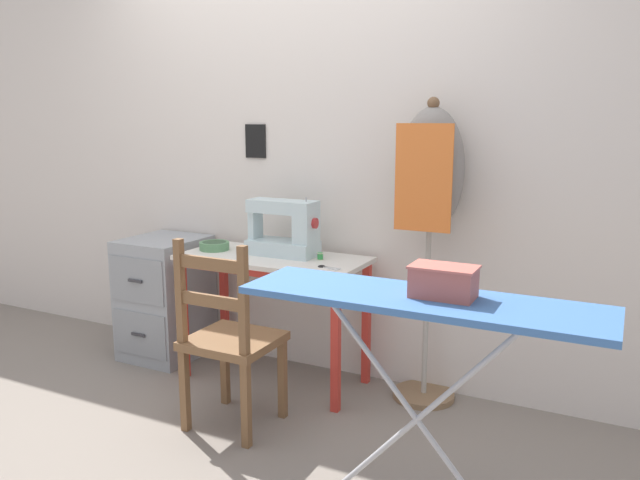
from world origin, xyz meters
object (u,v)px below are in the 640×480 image
Objects in this scene: storage_box at (444,281)px; ironing_board at (420,310)px; wooden_chair at (230,340)px; dress_form at (430,186)px; filing_cabinet at (165,297)px; sewing_machine at (286,230)px; fabric_bowl at (214,246)px; scissors at (326,267)px; thread_spool_near_machine at (320,256)px.

ironing_board is at bearing -160.73° from storage_box.
wooden_chair is at bearing 161.84° from ironing_board.
filing_cabinet is at bearing -175.69° from dress_form.
wooden_chair is (0.04, -0.61, -0.42)m from sewing_machine.
fabric_bowl is 1.30× the size of scissors.
dress_form reaches higher than ironing_board.
storage_box is at bearing -39.32° from sewing_machine.
sewing_machine is 0.97m from filing_cabinet.
thread_spool_near_machine is at bearing -3.74° from sewing_machine.
dress_form is at bearing 7.17° from fabric_bowl.
dress_form is 1.27× the size of ironing_board.
dress_form is at bearing 29.56° from scissors.
wooden_chair is 1.25× the size of filing_cabinet.
sewing_machine is 0.82m from dress_form.
dress_form reaches higher than fabric_bowl.
storage_box is (1.97, -0.90, 0.55)m from filing_cabinet.
ironing_board reaches higher than thread_spool_near_machine.
scissors is (0.76, -0.10, -0.02)m from fabric_bowl.
thread_spool_near_machine is 1.12m from filing_cabinet.
scissors is 0.18m from thread_spool_near_machine.
filing_cabinet is 1.78m from dress_form.
wooden_chair reaches higher than ironing_board.
sewing_machine is at bearing 7.40° from fabric_bowl.
thread_spool_near_machine reaches higher than scissors.
sewing_machine is at bearing 1.83° from filing_cabinet.
filing_cabinet is (-1.16, 0.13, -0.34)m from scissors.
sewing_machine is 0.43× the size of wooden_chair.
sewing_machine reaches higher than thread_spool_near_machine.
thread_spool_near_machine is (-0.10, 0.15, 0.02)m from scissors.
sewing_machine is 0.26× the size of dress_form.
filing_cabinet is at bearing 175.75° from fabric_bowl.
storage_box is at bearing -15.93° from wooden_chair.
dress_form is 1.12m from ironing_board.
wooden_chair is 1.22m from dress_form.
filing_cabinet is at bearing 154.20° from ironing_board.
sewing_machine is 0.38m from scissors.
storage_box is (1.56, -0.87, 0.18)m from fabric_bowl.
fabric_bowl is 1.80m from storage_box.
thread_spool_near_machine is at bearing 125.59° from scissors.
sewing_machine is 0.33× the size of ironing_board.
filing_cabinet is at bearing -179.30° from thread_spool_near_machine.
scissors is 1.13m from storage_box.
wooden_chair is at bearing -105.84° from thread_spool_near_machine.
storage_box reaches higher than thread_spool_near_machine.
scissors is at bearing -7.75° from fabric_bowl.
scissors is at bearing 58.80° from wooden_chair.
scissors is 0.60m from wooden_chair.
fabric_bowl is at bearing -176.22° from thread_spool_near_machine.
sewing_machine is 1.46m from storage_box.
filing_cabinet is (-1.06, -0.01, -0.36)m from thread_spool_near_machine.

